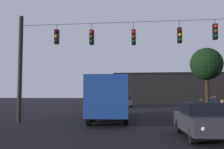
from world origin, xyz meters
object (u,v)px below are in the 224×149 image
pedestrian_trailing (214,107)px  car_near_right (203,119)px  pedestrian_crossing_right (223,112)px  pedestrian_near_bus (201,109)px  pedestrian_crossing_left (223,112)px  tree_left_silhouette (206,64)px  city_bus (111,94)px  car_far_left (126,101)px  pedestrian_crossing_center (211,107)px

pedestrian_trailing → car_near_right: bearing=-107.9°
pedestrian_crossing_right → pedestrian_near_bus: same height
pedestrian_crossing_left → pedestrian_crossing_right: pedestrian_crossing_left is taller
car_near_right → tree_left_silhouette: 22.40m
tree_left_silhouette → pedestrian_crossing_left: bearing=-100.0°
pedestrian_trailing → tree_left_silhouette: 15.81m
city_bus → car_near_right: bearing=-57.8°
pedestrian_crossing_left → city_bus: bearing=147.1°
car_far_left → pedestrian_crossing_left: (7.11, -22.43, 0.08)m
car_far_left → pedestrian_trailing: size_ratio=2.51×
city_bus → pedestrian_near_bus: bearing=-6.8°
car_near_right → car_far_left: (-5.30, 26.00, 0.00)m
pedestrian_crossing_center → pedestrian_near_bus: size_ratio=1.07×
car_far_left → pedestrian_crossing_right: size_ratio=2.88×
car_near_right → pedestrian_trailing: bearing=72.1°
car_near_right → pedestrian_near_bus: 7.39m
pedestrian_crossing_right → pedestrian_trailing: pedestrian_trailing is taller
pedestrian_near_bus → city_bus: bearing=173.2°
car_near_right → pedestrian_trailing: pedestrian_trailing is taller
pedestrian_crossing_left → pedestrian_crossing_center: pedestrian_crossing_center is taller
car_near_right → pedestrian_crossing_left: 4.01m
pedestrian_near_bus → tree_left_silhouette: size_ratio=0.21×
pedestrian_trailing → pedestrian_near_bus: bearing=131.1°
car_near_right → pedestrian_near_bus: size_ratio=2.88×
pedestrian_trailing → tree_left_silhouette: size_ratio=0.24×
pedestrian_crossing_left → pedestrian_near_bus: size_ratio=1.02×
pedestrian_crossing_left → pedestrian_trailing: size_ratio=0.89×
pedestrian_crossing_left → pedestrian_crossing_right: size_ratio=1.02×
tree_left_silhouette → car_far_left: bearing=155.5°
pedestrian_trailing → pedestrian_crossing_center: bearing=84.5°
car_far_left → pedestrian_crossing_left: 23.53m
car_far_left → pedestrian_trailing: (7.38, -19.55, 0.21)m
car_far_left → pedestrian_crossing_center: bearing=-67.4°
pedestrian_crossing_left → tree_left_silhouette: size_ratio=0.21×
car_far_left → tree_left_silhouette: bearing=-24.5°
pedestrian_crossing_left → car_near_right: bearing=-116.9°
pedestrian_crossing_center → pedestrian_near_bus: pedestrian_crossing_center is taller
pedestrian_crossing_right → pedestrian_near_bus: 3.06m
car_far_left → pedestrian_crossing_right: pedestrian_crossing_right is taller
city_bus → pedestrian_crossing_left: size_ratio=7.13×
pedestrian_crossing_right → tree_left_silhouette: (2.93, 17.07, 4.62)m
pedestrian_crossing_center → pedestrian_trailing: size_ratio=0.94×
car_near_right → tree_left_silhouette: size_ratio=0.59×
city_bus → tree_left_silhouette: size_ratio=1.49×
city_bus → tree_left_silhouette: tree_left_silhouette is taller
car_far_left → pedestrian_crossing_center: pedestrian_crossing_center is taller
car_far_left → pedestrian_near_bus: size_ratio=2.88×
pedestrian_trailing → tree_left_silhouette: bearing=79.1°
city_bus → pedestrian_trailing: 7.37m
city_bus → pedestrian_crossing_right: bearing=-28.0°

